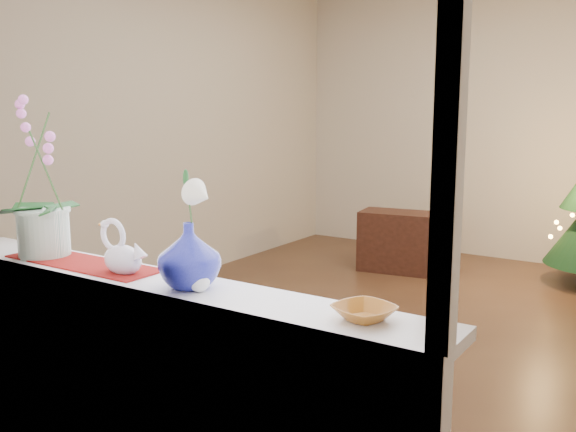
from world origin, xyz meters
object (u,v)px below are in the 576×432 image
object	(u,v)px
orchid_pot	(40,177)
swan	(122,248)
blue_vase	(189,251)
amber_dish	(364,313)
paperweight	(199,282)
side_table	(401,242)

from	to	relation	value
orchid_pot	swan	size ratio (longest dim) A/B	2.90
blue_vase	amber_dish	xyz separation A→B (m)	(0.63, 0.03, -0.11)
orchid_pot	blue_vase	bearing A→B (deg)	-1.12
swan	paperweight	xyz separation A→B (m)	(0.38, -0.02, -0.06)
swan	amber_dish	size ratio (longest dim) A/B	1.53
swan	side_table	xyz separation A→B (m)	(-0.58, 3.86, -0.74)
orchid_pot	paperweight	xyz separation A→B (m)	(0.85, -0.04, -0.28)
paperweight	blue_vase	bearing A→B (deg)	159.47
swan	side_table	size ratio (longest dim) A/B	0.30
swan	paperweight	distance (m)	0.39
swan	paperweight	world-z (taller)	swan
swan	amber_dish	world-z (taller)	swan
swan	side_table	world-z (taller)	swan
orchid_pot	swan	xyz separation A→B (m)	(0.47, -0.02, -0.23)
side_table	orchid_pot	bearing A→B (deg)	-97.52
blue_vase	side_table	xyz separation A→B (m)	(-0.90, 3.86, -0.77)
blue_vase	side_table	world-z (taller)	blue_vase
swan	blue_vase	distance (m)	0.32
orchid_pot	swan	distance (m)	0.52
blue_vase	side_table	size ratio (longest dim) A/B	0.34
blue_vase	swan	bearing A→B (deg)	-179.99
amber_dish	side_table	distance (m)	4.18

